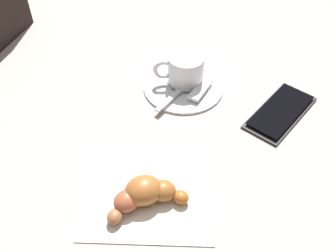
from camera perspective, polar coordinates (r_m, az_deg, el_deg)
ground_plane at (r=0.66m, az=-0.41°, el=0.06°), size 1.80×1.80×0.00m
saucer at (r=0.73m, az=2.23°, el=5.80°), size 0.15×0.15×0.01m
espresso_cup at (r=0.72m, az=2.43°, el=8.27°), size 0.07×0.09×0.05m
teaspoon at (r=0.72m, az=2.40°, el=6.20°), size 0.13×0.06×0.01m
sugar_packet at (r=0.71m, az=4.69°, el=5.29°), size 0.07×0.03×0.01m
napkin at (r=0.57m, az=-2.86°, el=-9.56°), size 0.20×0.21×0.00m
croissant at (r=0.55m, az=-3.41°, el=-9.72°), size 0.09×0.11×0.04m
cell_phone at (r=0.70m, az=15.86°, el=2.00°), size 0.16×0.12×0.01m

